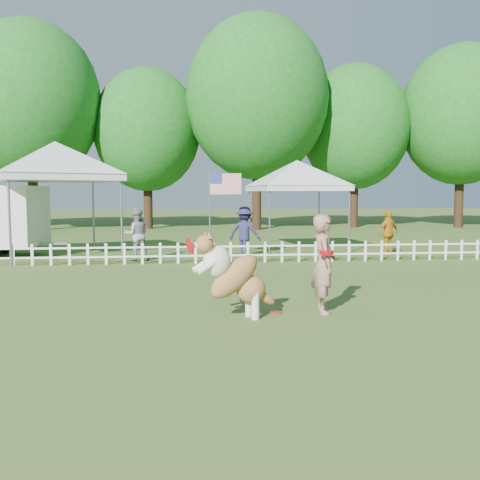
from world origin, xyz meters
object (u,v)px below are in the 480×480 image
at_px(dog, 236,276).
at_px(flag_pole, 210,216).
at_px(canopy_tent_right, 296,206).
at_px(spectator_a, 137,235).
at_px(spectator_b, 245,232).
at_px(canopy_tent_left, 56,201).
at_px(frisbee_on_turf, 275,312).
at_px(handler, 324,264).
at_px(spectator_c, 388,233).

distance_m(dog, flag_pole, 7.67).
height_order(canopy_tent_right, spectator_a, canopy_tent_right).
bearing_deg(spectator_b, dog, 106.24).
relative_size(canopy_tent_left, spectator_a, 2.26).
distance_m(frisbee_on_turf, canopy_tent_right, 10.12).
xyz_separation_m(canopy_tent_left, flag_pole, (4.71, -1.26, -0.44)).
relative_size(handler, canopy_tent_right, 0.54).
bearing_deg(canopy_tent_left, spectator_a, -48.87).
xyz_separation_m(spectator_b, spectator_c, (4.67, -0.02, -0.06)).
bearing_deg(dog, spectator_a, 88.45).
height_order(canopy_tent_right, spectator_c, canopy_tent_right).
bearing_deg(handler, canopy_tent_left, 41.07).
distance_m(flag_pole, spectator_b, 1.41).
xyz_separation_m(handler, spectator_c, (4.30, 7.97, -0.10)).
bearing_deg(flag_pole, canopy_tent_left, 179.46).
distance_m(canopy_tent_left, canopy_tent_right, 7.96).
bearing_deg(flag_pole, canopy_tent_right, 51.90).
bearing_deg(canopy_tent_right, spectator_b, -145.53).
relative_size(dog, canopy_tent_right, 0.45).
relative_size(canopy_tent_left, flag_pole, 1.33).
bearing_deg(spectator_b, frisbee_on_turf, 110.95).
relative_size(frisbee_on_turf, canopy_tent_right, 0.07).
height_order(handler, canopy_tent_left, canopy_tent_left).
relative_size(handler, canopy_tent_left, 0.47).
bearing_deg(frisbee_on_turf, dog, -151.85).
bearing_deg(frisbee_on_turf, handler, -4.71).
distance_m(handler, spectator_b, 8.00).
bearing_deg(spectator_c, spectator_a, -20.75).
xyz_separation_m(canopy_tent_right, spectator_b, (-2.04, -1.77, -0.75)).
relative_size(frisbee_on_turf, flag_pole, 0.08).
bearing_deg(spectator_b, canopy_tent_left, 18.20).
xyz_separation_m(flag_pole, spectator_a, (-2.16, 0.09, -0.54)).
bearing_deg(canopy_tent_right, canopy_tent_left, -178.04).
xyz_separation_m(dog, canopy_tent_left, (-4.70, 8.90, 1.07)).
bearing_deg(spectator_c, handler, 36.93).
relative_size(spectator_a, spectator_c, 1.07).
bearing_deg(flag_pole, handler, -63.99).
distance_m(canopy_tent_left, spectator_a, 2.97).
relative_size(canopy_tent_left, spectator_c, 2.42).
relative_size(dog, spectator_c, 0.95).
distance_m(canopy_tent_left, spectator_c, 10.58).
xyz_separation_m(handler, dog, (-1.51, -0.31, -0.14)).
relative_size(canopy_tent_right, spectator_c, 2.11).
distance_m(dog, frisbee_on_turf, 1.05).
relative_size(spectator_a, spectator_b, 0.98).
distance_m(frisbee_on_turf, canopy_tent_left, 10.24).
bearing_deg(canopy_tent_right, handler, -106.18).
relative_size(flag_pole, spectator_b, 1.67).
bearing_deg(dog, handler, -5.34).
relative_size(dog, canopy_tent_left, 0.39).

